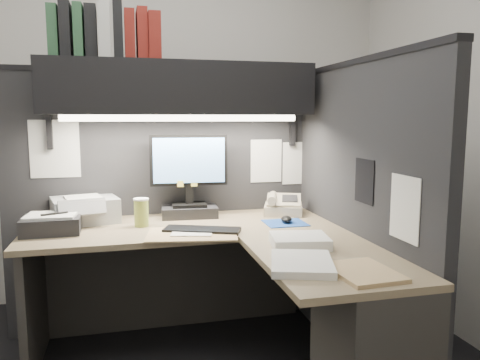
% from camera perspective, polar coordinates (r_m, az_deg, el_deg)
% --- Properties ---
extents(wall_back, '(3.50, 0.04, 2.70)m').
position_cam_1_polar(wall_back, '(3.54, -10.74, 7.77)').
color(wall_back, silver).
rests_on(wall_back, floor).
extents(wall_front, '(3.50, 0.04, 2.70)m').
position_cam_1_polar(wall_front, '(0.57, 7.23, 9.23)').
color(wall_front, silver).
rests_on(wall_front, floor).
extents(partition_back, '(1.90, 0.06, 1.60)m').
position_cam_1_polar(partition_back, '(3.02, -9.29, -2.65)').
color(partition_back, black).
rests_on(partition_back, floor).
extents(partition_right, '(0.06, 1.50, 1.60)m').
position_cam_1_polar(partition_right, '(2.56, 13.96, -4.60)').
color(partition_right, black).
rests_on(partition_right, floor).
extents(desk, '(1.70, 1.53, 0.73)m').
position_cam_1_polar(desk, '(2.30, 3.16, -15.12)').
color(desk, '#877356').
rests_on(desk, floor).
extents(overhead_shelf, '(1.55, 0.34, 0.30)m').
position_cam_1_polar(overhead_shelf, '(2.80, -7.32, 10.98)').
color(overhead_shelf, black).
rests_on(overhead_shelf, partition_back).
extents(task_light_tube, '(1.32, 0.04, 0.04)m').
position_cam_1_polar(task_light_tube, '(2.66, -6.90, 7.51)').
color(task_light_tube, white).
rests_on(task_light_tube, overhead_shelf).
extents(monitor, '(0.47, 0.23, 0.50)m').
position_cam_1_polar(monitor, '(2.85, -6.22, -0.55)').
color(monitor, black).
rests_on(monitor, desk).
extents(keyboard, '(0.42, 0.27, 0.02)m').
position_cam_1_polar(keyboard, '(2.50, -4.65, -6.10)').
color(keyboard, black).
rests_on(keyboard, desk).
extents(mousepad, '(0.23, 0.21, 0.00)m').
position_cam_1_polar(mousepad, '(2.71, 5.52, -5.23)').
color(mousepad, '#1A4091').
rests_on(mousepad, desk).
extents(mouse, '(0.09, 0.11, 0.04)m').
position_cam_1_polar(mouse, '(2.71, 5.68, -4.77)').
color(mouse, black).
rests_on(mouse, mousepad).
extents(telephone, '(0.30, 0.31, 0.10)m').
position_cam_1_polar(telephone, '(2.97, 5.30, -3.19)').
color(telephone, tan).
rests_on(telephone, desk).
extents(coffee_cup, '(0.08, 0.08, 0.15)m').
position_cam_1_polar(coffee_cup, '(2.67, -11.93, -3.98)').
color(coffee_cup, '#CDCD52').
rests_on(coffee_cup, desk).
extents(printer, '(0.41, 0.37, 0.14)m').
position_cam_1_polar(printer, '(2.87, -18.38, -3.46)').
color(printer, '#97999D').
rests_on(printer, desk).
extents(notebook_stack, '(0.30, 0.25, 0.09)m').
position_cam_1_polar(notebook_stack, '(2.67, -21.98, -5.05)').
color(notebook_stack, black).
rests_on(notebook_stack, desk).
extents(open_folder, '(0.50, 0.37, 0.01)m').
position_cam_1_polar(open_folder, '(2.45, -5.89, -6.58)').
color(open_folder, tan).
rests_on(open_folder, desk).
extents(paper_stack_a, '(0.30, 0.26, 0.05)m').
position_cam_1_polar(paper_stack_a, '(2.24, 7.27, -7.37)').
color(paper_stack_a, white).
rests_on(paper_stack_a, desk).
extents(paper_stack_b, '(0.33, 0.37, 0.03)m').
position_cam_1_polar(paper_stack_b, '(1.94, 7.54, -10.06)').
color(paper_stack_b, white).
rests_on(paper_stack_b, desk).
extents(manila_stack, '(0.24, 0.30, 0.02)m').
position_cam_1_polar(manila_stack, '(1.91, 14.80, -10.80)').
color(manila_stack, tan).
rests_on(manila_stack, desk).
extents(binder_row, '(0.59, 0.26, 0.31)m').
position_cam_1_polar(binder_row, '(2.82, -15.97, 16.72)').
color(binder_row, '#274F31').
rests_on(binder_row, overhead_shelf).
extents(pinned_papers, '(1.76, 1.31, 0.51)m').
position_cam_1_polar(pinned_papers, '(2.68, -0.37, 1.65)').
color(pinned_papers, white).
rests_on(pinned_papers, partition_back).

